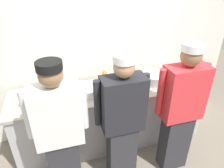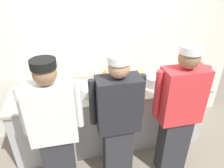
{
  "view_description": "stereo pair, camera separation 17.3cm",
  "coord_description": "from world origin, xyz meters",
  "px_view_note": "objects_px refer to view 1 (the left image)",
  "views": [
    {
      "loc": [
        -0.66,
        -1.9,
        2.28
      ],
      "look_at": [
        0.02,
        0.38,
        0.94
      ],
      "focal_mm": 33.34,
      "sensor_mm": 36.0,
      "label": 1
    },
    {
      "loc": [
        -0.49,
        -1.94,
        2.28
      ],
      "look_at": [
        0.02,
        0.38,
        0.94
      ],
      "focal_mm": 33.34,
      "sensor_mm": 36.0,
      "label": 2
    }
  ],
  "objects_px": {
    "squeeze_bottle_primary": "(139,73)",
    "deli_cup": "(187,81)",
    "sheet_tray": "(53,97)",
    "squeeze_bottle_spare": "(104,77)",
    "chef_far_right": "(181,109)",
    "ramekin_orange_sauce": "(121,90)",
    "plate_stack_rear": "(89,92)",
    "chef_near_left": "(60,133)",
    "squeeze_bottle_secondary": "(23,102)",
    "mixing_bowl_steel": "(154,78)",
    "ramekin_red_sauce": "(95,83)",
    "chef_center": "(122,120)",
    "plate_stack_front": "(128,81)"
  },
  "relations": [
    {
      "from": "squeeze_bottle_primary",
      "to": "deli_cup",
      "type": "relative_size",
      "value": 1.98
    },
    {
      "from": "sheet_tray",
      "to": "squeeze_bottle_spare",
      "type": "bearing_deg",
      "value": 14.86
    },
    {
      "from": "squeeze_bottle_primary",
      "to": "chef_far_right",
      "type": "bearing_deg",
      "value": -78.27
    },
    {
      "from": "ramekin_orange_sauce",
      "to": "plate_stack_rear",
      "type": "bearing_deg",
      "value": 176.4
    },
    {
      "from": "ramekin_orange_sauce",
      "to": "chef_near_left",
      "type": "bearing_deg",
      "value": -146.73
    },
    {
      "from": "squeeze_bottle_secondary",
      "to": "deli_cup",
      "type": "height_order",
      "value": "squeeze_bottle_secondary"
    },
    {
      "from": "mixing_bowl_steel",
      "to": "squeeze_bottle_spare",
      "type": "relative_size",
      "value": 1.74
    },
    {
      "from": "chef_near_left",
      "to": "sheet_tray",
      "type": "height_order",
      "value": "chef_near_left"
    },
    {
      "from": "sheet_tray",
      "to": "plate_stack_rear",
      "type": "bearing_deg",
      "value": -9.39
    },
    {
      "from": "sheet_tray",
      "to": "ramekin_orange_sauce",
      "type": "bearing_deg",
      "value": -6.64
    },
    {
      "from": "mixing_bowl_steel",
      "to": "sheet_tray",
      "type": "bearing_deg",
      "value": -179.77
    },
    {
      "from": "chef_near_left",
      "to": "chef_far_right",
      "type": "distance_m",
      "value": 1.34
    },
    {
      "from": "chef_far_right",
      "to": "ramekin_red_sauce",
      "type": "distance_m",
      "value": 1.14
    },
    {
      "from": "chef_near_left",
      "to": "chef_far_right",
      "type": "height_order",
      "value": "chef_far_right"
    },
    {
      "from": "ramekin_orange_sauce",
      "to": "squeeze_bottle_spare",
      "type": "bearing_deg",
      "value": 116.67
    },
    {
      "from": "squeeze_bottle_secondary",
      "to": "chef_near_left",
      "type": "bearing_deg",
      "value": -55.07
    },
    {
      "from": "chef_near_left",
      "to": "squeeze_bottle_primary",
      "type": "height_order",
      "value": "chef_near_left"
    },
    {
      "from": "mixing_bowl_steel",
      "to": "squeeze_bottle_spare",
      "type": "distance_m",
      "value": 0.68
    },
    {
      "from": "chef_center",
      "to": "plate_stack_front",
      "type": "bearing_deg",
      "value": 65.54
    },
    {
      "from": "squeeze_bottle_spare",
      "to": "ramekin_red_sauce",
      "type": "distance_m",
      "value": 0.15
    },
    {
      "from": "squeeze_bottle_primary",
      "to": "sheet_tray",
      "type": "bearing_deg",
      "value": -172.24
    },
    {
      "from": "deli_cup",
      "to": "squeeze_bottle_spare",
      "type": "bearing_deg",
      "value": 162.5
    },
    {
      "from": "chef_near_left",
      "to": "squeeze_bottle_primary",
      "type": "relative_size",
      "value": 9.13
    },
    {
      "from": "chef_far_right",
      "to": "ramekin_orange_sauce",
      "type": "bearing_deg",
      "value": 133.67
    },
    {
      "from": "chef_center",
      "to": "squeeze_bottle_primary",
      "type": "height_order",
      "value": "chef_center"
    },
    {
      "from": "chef_center",
      "to": "plate_stack_rear",
      "type": "height_order",
      "value": "chef_center"
    },
    {
      "from": "plate_stack_rear",
      "to": "mixing_bowl_steel",
      "type": "height_order",
      "value": "mixing_bowl_steel"
    },
    {
      "from": "squeeze_bottle_primary",
      "to": "deli_cup",
      "type": "xyz_separation_m",
      "value": [
        0.58,
        -0.32,
        -0.04
      ]
    },
    {
      "from": "plate_stack_front",
      "to": "mixing_bowl_steel",
      "type": "height_order",
      "value": "mixing_bowl_steel"
    },
    {
      "from": "plate_stack_front",
      "to": "chef_center",
      "type": "bearing_deg",
      "value": -114.46
    },
    {
      "from": "chef_far_right",
      "to": "plate_stack_front",
      "type": "height_order",
      "value": "chef_far_right"
    },
    {
      "from": "chef_far_right",
      "to": "ramekin_red_sauce",
      "type": "xyz_separation_m",
      "value": [
        -0.8,
        0.82,
        0.02
      ]
    },
    {
      "from": "chef_center",
      "to": "chef_near_left",
      "type": "bearing_deg",
      "value": -178.03
    },
    {
      "from": "chef_center",
      "to": "squeeze_bottle_spare",
      "type": "bearing_deg",
      "value": 88.93
    },
    {
      "from": "squeeze_bottle_primary",
      "to": "ramekin_orange_sauce",
      "type": "distance_m",
      "value": 0.45
    },
    {
      "from": "chef_center",
      "to": "squeeze_bottle_spare",
      "type": "distance_m",
      "value": 0.81
    },
    {
      "from": "plate_stack_front",
      "to": "plate_stack_rear",
      "type": "relative_size",
      "value": 1.11
    },
    {
      "from": "chef_near_left",
      "to": "chef_far_right",
      "type": "relative_size",
      "value": 0.98
    },
    {
      "from": "squeeze_bottle_spare",
      "to": "ramekin_red_sauce",
      "type": "xyz_separation_m",
      "value": [
        -0.13,
        -0.02,
        -0.07
      ]
    },
    {
      "from": "squeeze_bottle_spare",
      "to": "chef_near_left",
      "type": "bearing_deg",
      "value": -129.26
    },
    {
      "from": "mixing_bowl_steel",
      "to": "deli_cup",
      "type": "height_order",
      "value": "mixing_bowl_steel"
    },
    {
      "from": "chef_center",
      "to": "plate_stack_front",
      "type": "distance_m",
      "value": 0.77
    },
    {
      "from": "deli_cup",
      "to": "chef_center",
      "type": "bearing_deg",
      "value": -157.33
    },
    {
      "from": "plate_stack_rear",
      "to": "squeeze_bottle_spare",
      "type": "bearing_deg",
      "value": 44.78
    },
    {
      "from": "squeeze_bottle_secondary",
      "to": "chef_center",
      "type": "bearing_deg",
      "value": -25.76
    },
    {
      "from": "chef_near_left",
      "to": "squeeze_bottle_secondary",
      "type": "xyz_separation_m",
      "value": [
        -0.36,
        0.51,
        0.1
      ]
    },
    {
      "from": "ramekin_red_sauce",
      "to": "deli_cup",
      "type": "xyz_separation_m",
      "value": [
        1.21,
        -0.32,
        0.02
      ]
    },
    {
      "from": "chef_center",
      "to": "plate_stack_rear",
      "type": "relative_size",
      "value": 8.08
    },
    {
      "from": "chef_near_left",
      "to": "sheet_tray",
      "type": "xyz_separation_m",
      "value": [
        -0.04,
        0.63,
        0.03
      ]
    },
    {
      "from": "chef_center",
      "to": "squeeze_bottle_spare",
      "type": "xyz_separation_m",
      "value": [
        0.01,
        0.8,
        0.13
      ]
    }
  ]
}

